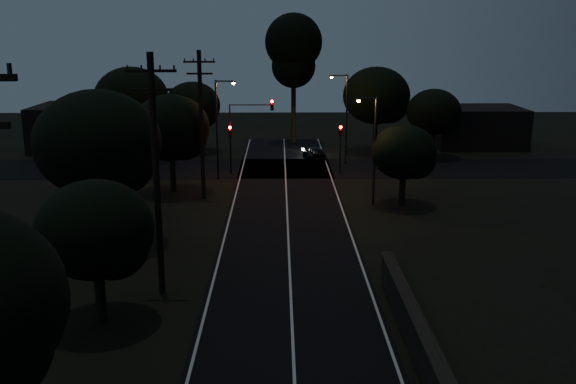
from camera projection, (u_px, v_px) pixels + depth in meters
name	position (u px, v px, depth m)	size (l,w,h in m)	color
road_surface	(287.00, 201.00, 45.65)	(60.00, 70.00, 0.03)	black
utility_pole_mid	(156.00, 173.00, 28.53)	(2.20, 0.30, 11.00)	black
utility_pole_far	(201.00, 123.00, 45.05)	(2.20, 0.30, 10.50)	black
tree_left_b	(99.00, 233.00, 25.95)	(4.79, 4.79, 6.09)	black
tree_left_c	(102.00, 146.00, 35.13)	(6.95, 6.95, 8.78)	black
tree_left_d	(173.00, 130.00, 47.04)	(5.74, 5.74, 7.29)	black
tree_far_nw	(194.00, 107.00, 62.59)	(5.45, 5.45, 6.90)	black
tree_far_w	(134.00, 100.00, 58.35)	(6.72, 6.72, 8.57)	black
tree_far_ne	(379.00, 97.00, 62.58)	(6.58, 6.58, 8.32)	black
tree_far_e	(436.00, 113.00, 60.07)	(5.08, 5.08, 6.45)	black
tree_right_a	(406.00, 154.00, 43.67)	(4.43, 4.43, 5.64)	black
tall_pine	(294.00, 50.00, 66.36)	(5.93, 5.93, 13.48)	black
building_left	(88.00, 127.00, 65.05)	(10.00, 8.00, 4.40)	black
building_right	(476.00, 126.00, 66.59)	(9.00, 7.00, 4.00)	black
signal_left	(230.00, 141.00, 53.47)	(0.28, 0.35, 4.10)	black
signal_right	(340.00, 140.00, 53.59)	(0.28, 0.35, 4.10)	black
signal_mast	(250.00, 123.00, 53.12)	(3.70, 0.35, 6.25)	black
streetlight_a	(219.00, 123.00, 51.08)	(1.66, 0.26, 8.00)	black
streetlight_b	(345.00, 113.00, 57.03)	(1.66, 0.26, 8.00)	black
streetlight_c	(372.00, 143.00, 43.55)	(1.46, 0.26, 7.50)	black
car	(314.00, 153.00, 59.94)	(1.45, 3.62, 1.23)	black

